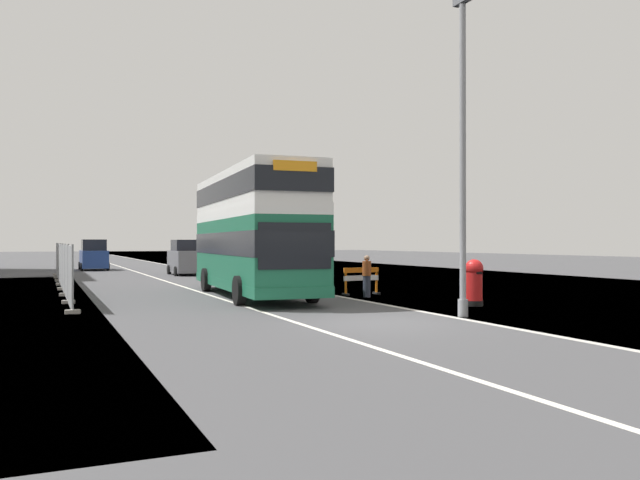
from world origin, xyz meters
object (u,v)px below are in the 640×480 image
(red_pillar_postbox, at_px, (474,280))
(pedestrian_at_kerb, at_px, (367,276))
(roadworks_barrier, at_px, (361,278))
(car_receding_mid, at_px, (94,256))
(car_oncoming_near, at_px, (187,258))
(double_decker_bus, at_px, (252,231))
(lamppost_foreground, at_px, (463,165))

(red_pillar_postbox, relative_size, pedestrian_at_kerb, 0.96)
(roadworks_barrier, distance_m, pedestrian_at_kerb, 1.21)
(roadworks_barrier, height_order, car_receding_mid, car_receding_mid)
(roadworks_barrier, xyz_separation_m, car_oncoming_near, (-3.22, 18.49, 0.40))
(pedestrian_at_kerb, bearing_deg, double_decker_bus, 149.80)
(roadworks_barrier, distance_m, car_oncoming_near, 18.77)
(red_pillar_postbox, height_order, car_oncoming_near, car_oncoming_near)
(lamppost_foreground, xyz_separation_m, red_pillar_postbox, (2.23, 2.45, -3.47))
(car_receding_mid, bearing_deg, lamppost_foreground, -78.53)
(red_pillar_postbox, bearing_deg, car_oncoming_near, 100.88)
(car_oncoming_near, bearing_deg, lamppost_foreground, -84.86)
(double_decker_bus, bearing_deg, car_oncoming_near, 86.67)
(car_oncoming_near, bearing_deg, double_decker_bus, -93.33)
(double_decker_bus, xyz_separation_m, pedestrian_at_kerb, (3.88, -2.26, -1.76))
(car_receding_mid, height_order, pedestrian_at_kerb, car_receding_mid)
(double_decker_bus, relative_size, car_oncoming_near, 2.90)
(roadworks_barrier, bearing_deg, lamppost_foreground, -96.01)
(car_oncoming_near, bearing_deg, red_pillar_postbox, -79.12)
(lamppost_foreground, relative_size, car_oncoming_near, 2.33)
(car_receding_mid, distance_m, pedestrian_at_kerb, 30.66)
(red_pillar_postbox, bearing_deg, pedestrian_at_kerb, 111.73)
(double_decker_bus, distance_m, pedestrian_at_kerb, 4.83)
(double_decker_bus, bearing_deg, roadworks_barrier, -14.70)
(red_pillar_postbox, bearing_deg, lamppost_foreground, -132.32)
(lamppost_foreground, xyz_separation_m, roadworks_barrier, (0.84, 7.98, -3.65))
(car_receding_mid, bearing_deg, roadworks_barrier, -73.86)
(lamppost_foreground, relative_size, car_receding_mid, 2.10)
(double_decker_bus, relative_size, roadworks_barrier, 7.18)
(roadworks_barrier, relative_size, car_receding_mid, 0.36)
(lamppost_foreground, relative_size, roadworks_barrier, 5.77)
(red_pillar_postbox, relative_size, roadworks_barrier, 0.98)
(roadworks_barrier, bearing_deg, car_oncoming_near, 99.88)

